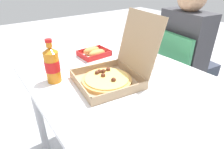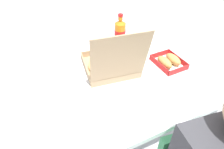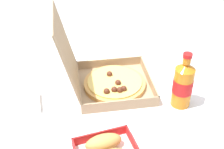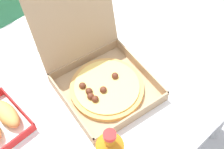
{
  "view_description": "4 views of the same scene",
  "coord_description": "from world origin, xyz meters",
  "px_view_note": "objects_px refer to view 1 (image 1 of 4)",
  "views": [
    {
      "loc": [
        0.64,
        -0.56,
        1.2
      ],
      "look_at": [
        -0.01,
        -0.08,
        0.77
      ],
      "focal_mm": 30.41,
      "sensor_mm": 36.0,
      "label": 1
    },
    {
      "loc": [
        0.36,
        0.8,
        1.45
      ],
      "look_at": [
        -0.02,
        -0.0,
        0.72
      ],
      "focal_mm": 32.44,
      "sensor_mm": 36.0,
      "label": 2
    },
    {
      "loc": [
        -0.99,
        0.22,
        1.47
      ],
      "look_at": [
        -0.01,
        -0.09,
        0.75
      ],
      "focal_mm": 49.12,
      "sensor_mm": 36.0,
      "label": 3
    },
    {
      "loc": [
        -0.43,
        -0.52,
        1.58
      ],
      "look_at": [
        -0.0,
        -0.07,
        0.74
      ],
      "focal_mm": 48.97,
      "sensor_mm": 36.0,
      "label": 4
    }
  ],
  "objects_px": {
    "diner_person": "(187,49)",
    "napkin_pile": "(153,63)",
    "bread_side_box": "(94,53)",
    "chair": "(177,74)",
    "pizza_box_open": "(113,73)",
    "paper_menu": "(208,110)",
    "cola_bottle": "(52,65)"
  },
  "relations": [
    {
      "from": "diner_person",
      "to": "napkin_pile",
      "type": "relative_size",
      "value": 10.46
    },
    {
      "from": "bread_side_box",
      "to": "napkin_pile",
      "type": "relative_size",
      "value": 1.75
    },
    {
      "from": "chair",
      "to": "pizza_box_open",
      "type": "height_order",
      "value": "pizza_box_open"
    },
    {
      "from": "diner_person",
      "to": "paper_menu",
      "type": "distance_m",
      "value": 0.78
    },
    {
      "from": "bread_side_box",
      "to": "cola_bottle",
      "type": "xyz_separation_m",
      "value": [
        0.16,
        -0.34,
        0.07
      ]
    },
    {
      "from": "pizza_box_open",
      "to": "napkin_pile",
      "type": "height_order",
      "value": "pizza_box_open"
    },
    {
      "from": "bread_side_box",
      "to": "cola_bottle",
      "type": "distance_m",
      "value": 0.38
    },
    {
      "from": "pizza_box_open",
      "to": "napkin_pile",
      "type": "bearing_deg",
      "value": 93.33
    },
    {
      "from": "chair",
      "to": "bread_side_box",
      "type": "xyz_separation_m",
      "value": [
        -0.25,
        -0.62,
        0.25
      ]
    },
    {
      "from": "napkin_pile",
      "to": "pizza_box_open",
      "type": "bearing_deg",
      "value": -86.67
    },
    {
      "from": "chair",
      "to": "pizza_box_open",
      "type": "bearing_deg",
      "value": -83.12
    },
    {
      "from": "diner_person",
      "to": "cola_bottle",
      "type": "distance_m",
      "value": 1.02
    },
    {
      "from": "diner_person",
      "to": "napkin_pile",
      "type": "distance_m",
      "value": 0.45
    },
    {
      "from": "paper_menu",
      "to": "pizza_box_open",
      "type": "bearing_deg",
      "value": -158.32
    },
    {
      "from": "diner_person",
      "to": "paper_menu",
      "type": "height_order",
      "value": "diner_person"
    },
    {
      "from": "pizza_box_open",
      "to": "chair",
      "type": "bearing_deg",
      "value": 96.88
    },
    {
      "from": "pizza_box_open",
      "to": "napkin_pile",
      "type": "xyz_separation_m",
      "value": [
        -0.02,
        0.33,
        -0.04
      ]
    },
    {
      "from": "chair",
      "to": "cola_bottle",
      "type": "relative_size",
      "value": 3.71
    },
    {
      "from": "napkin_pile",
      "to": "bread_side_box",
      "type": "bearing_deg",
      "value": -144.94
    },
    {
      "from": "paper_menu",
      "to": "chair",
      "type": "bearing_deg",
      "value": 132.02
    },
    {
      "from": "chair",
      "to": "diner_person",
      "type": "xyz_separation_m",
      "value": [
        0.01,
        0.06,
        0.21
      ]
    },
    {
      "from": "diner_person",
      "to": "bread_side_box",
      "type": "distance_m",
      "value": 0.72
    },
    {
      "from": "chair",
      "to": "paper_menu",
      "type": "height_order",
      "value": "chair"
    },
    {
      "from": "bread_side_box",
      "to": "chair",
      "type": "bearing_deg",
      "value": 67.64
    },
    {
      "from": "bread_side_box",
      "to": "cola_bottle",
      "type": "height_order",
      "value": "cola_bottle"
    },
    {
      "from": "chair",
      "to": "paper_menu",
      "type": "relative_size",
      "value": 3.95
    },
    {
      "from": "chair",
      "to": "pizza_box_open",
      "type": "xyz_separation_m",
      "value": [
        0.09,
        -0.72,
        0.27
      ]
    },
    {
      "from": "napkin_pile",
      "to": "cola_bottle",
      "type": "bearing_deg",
      "value": -105.86
    },
    {
      "from": "diner_person",
      "to": "paper_menu",
      "type": "bearing_deg",
      "value": -50.31
    },
    {
      "from": "bread_side_box",
      "to": "pizza_box_open",
      "type": "bearing_deg",
      "value": -16.42
    },
    {
      "from": "bread_side_box",
      "to": "paper_menu",
      "type": "bearing_deg",
      "value": 5.62
    },
    {
      "from": "paper_menu",
      "to": "diner_person",
      "type": "bearing_deg",
      "value": 128.71
    }
  ]
}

